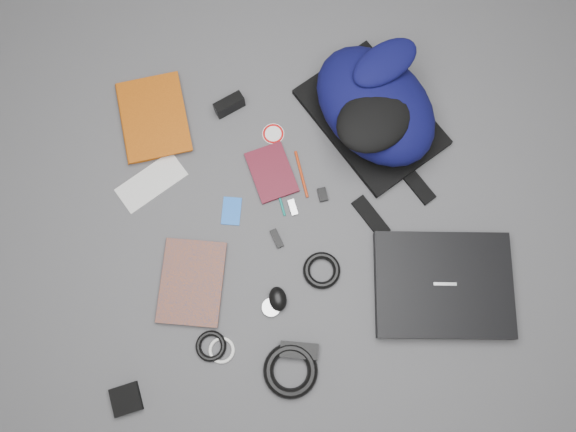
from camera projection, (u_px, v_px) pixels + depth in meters
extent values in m
plane|color=#4F4F51|center=(288.00, 218.00, 1.78)|extent=(4.00, 4.00, 0.00)
cube|color=black|center=(443.00, 285.00, 1.71)|extent=(0.48, 0.41, 0.04)
imported|color=#983F08|center=(122.00, 124.00, 1.84)|extent=(0.21, 0.29, 0.03)
imported|color=#CC550E|center=(161.00, 280.00, 1.72)|extent=(0.26, 0.31, 0.02)
cube|color=silver|center=(151.00, 182.00, 1.81)|extent=(0.24, 0.18, 0.00)
cube|color=#470D18|center=(272.00, 172.00, 1.81)|extent=(0.15, 0.19, 0.01)
cube|color=black|center=(229.00, 105.00, 1.84)|extent=(0.11, 0.06, 0.06)
cylinder|color=white|center=(273.00, 134.00, 1.85)|extent=(0.09, 0.09, 0.00)
cylinder|color=#0D7567|center=(279.00, 196.00, 1.79)|extent=(0.01, 0.13, 0.01)
cylinder|color=#B8320E|center=(301.00, 174.00, 1.81)|extent=(0.01, 0.16, 0.01)
cube|color=blue|center=(231.00, 211.00, 1.78)|extent=(0.08, 0.10, 0.00)
cube|color=black|center=(277.00, 238.00, 1.76)|extent=(0.03, 0.06, 0.01)
cube|color=#B9B9BC|center=(293.00, 207.00, 1.78)|extent=(0.02, 0.05, 0.01)
cube|color=black|center=(323.00, 195.00, 1.79)|extent=(0.03, 0.04, 0.01)
ellipsoid|color=black|center=(278.00, 299.00, 1.70)|extent=(0.06, 0.08, 0.04)
cylinder|color=silver|center=(200.00, 289.00, 1.72)|extent=(0.06, 0.06, 0.01)
cylinder|color=#AEAFB1|center=(271.00, 307.00, 1.70)|extent=(0.06, 0.06, 0.01)
torus|color=black|center=(322.00, 270.00, 1.73)|extent=(0.15, 0.15, 0.02)
cube|color=black|center=(299.00, 350.00, 1.67)|extent=(0.12, 0.08, 0.03)
torus|color=black|center=(291.00, 371.00, 1.65)|extent=(0.19, 0.19, 0.03)
cube|color=black|center=(126.00, 399.00, 1.64)|extent=(0.09, 0.09, 0.02)
torus|color=black|center=(211.00, 346.00, 1.68)|extent=(0.10, 0.10, 0.02)
torus|color=white|center=(222.00, 350.00, 1.68)|extent=(0.09, 0.09, 0.01)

